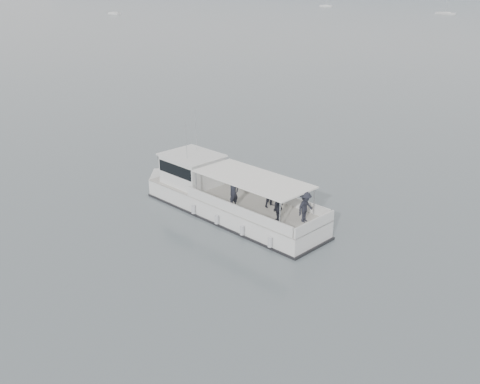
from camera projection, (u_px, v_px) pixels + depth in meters
The scene contains 2 objects.
ground at pixel (257, 207), 32.33m from camera, with size 1400.00×1400.00×0.00m, color #545F63.
tour_boat at pixel (219, 196), 31.50m from camera, with size 13.60×5.37×5.66m.
Camera 1 is at (15.98, -25.09, 12.74)m, focal length 40.00 mm.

